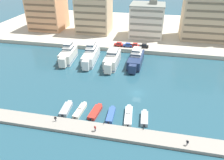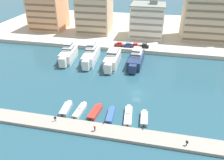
% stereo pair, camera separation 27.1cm
% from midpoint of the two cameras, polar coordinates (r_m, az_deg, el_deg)
% --- Properties ---
extents(ground_plane, '(400.00, 400.00, 0.00)m').
position_cam_midpoint_polar(ground_plane, '(68.25, 6.65, -3.44)').
color(ground_plane, '#234C5B').
extents(quay_promenade, '(180.00, 70.00, 1.72)m').
position_cam_midpoint_polar(quay_promenade, '(129.27, 10.06, 12.86)').
color(quay_promenade, '#BCB29E').
rests_on(quay_promenade, ground).
extents(pier_dock, '(120.00, 4.56, 0.82)m').
position_cam_midpoint_polar(pier_dock, '(53.03, 4.32, -14.06)').
color(pier_dock, gray).
rests_on(pier_dock, ground).
extents(yacht_ivory_far_left, '(5.59, 15.55, 9.00)m').
position_cam_midpoint_polar(yacht_ivory_far_left, '(90.14, -11.27, 6.61)').
color(yacht_ivory_far_left, silver).
rests_on(yacht_ivory_far_left, ground).
extents(yacht_white_left, '(5.55, 19.08, 9.10)m').
position_cam_midpoint_polar(yacht_white_left, '(88.28, -5.38, 6.60)').
color(yacht_white_left, white).
rests_on(yacht_white_left, ground).
extents(yacht_ivory_mid_left, '(4.65, 16.06, 7.83)m').
position_cam_midpoint_polar(yacht_ivory_mid_left, '(84.08, 0.17, 5.35)').
color(yacht_ivory_mid_left, silver).
rests_on(yacht_ivory_mid_left, ground).
extents(yacht_navy_center_left, '(5.41, 17.62, 7.96)m').
position_cam_midpoint_polar(yacht_navy_center_left, '(85.47, 6.39, 5.44)').
color(yacht_navy_center_left, navy).
rests_on(yacht_navy_center_left, ground).
extents(motorboat_grey_far_left, '(2.47, 6.86, 0.97)m').
position_cam_midpoint_polar(motorboat_grey_far_left, '(61.83, -11.78, -7.29)').
color(motorboat_grey_far_left, '#9EA3A8').
rests_on(motorboat_grey_far_left, ground).
extents(motorboat_cream_left, '(2.08, 7.38, 1.44)m').
position_cam_midpoint_polar(motorboat_cream_left, '(60.42, -8.27, -7.87)').
color(motorboat_cream_left, beige).
rests_on(motorboat_cream_left, ground).
extents(motorboat_red_mid_left, '(2.70, 7.11, 0.91)m').
position_cam_midpoint_polar(motorboat_red_mid_left, '(59.57, -4.30, -8.30)').
color(motorboat_red_mid_left, red).
rests_on(motorboat_red_mid_left, ground).
extents(motorboat_blue_center_left, '(1.89, 7.09, 1.03)m').
position_cam_midpoint_polar(motorboat_blue_center_left, '(58.29, -0.25, -9.10)').
color(motorboat_blue_center_left, '#33569E').
rests_on(motorboat_blue_center_left, ground).
extents(motorboat_white_center, '(2.56, 8.65, 1.46)m').
position_cam_midpoint_polar(motorboat_white_center, '(58.20, 4.39, -9.27)').
color(motorboat_white_center, white).
rests_on(motorboat_white_center, ground).
extents(motorboat_grey_center_right, '(2.12, 6.48, 1.05)m').
position_cam_midpoint_polar(motorboat_grey_center_right, '(57.81, 8.52, -9.87)').
color(motorboat_grey_center_right, '#9EA3A8').
rests_on(motorboat_grey_center_right, ground).
extents(car_red_far_left, '(4.17, 2.07, 1.80)m').
position_cam_midpoint_polar(car_red_far_left, '(99.37, 1.95, 9.34)').
color(car_red_far_left, red).
rests_on(car_red_far_left, quay_promenade).
extents(car_blue_left, '(4.11, 1.94, 1.80)m').
position_cam_midpoint_polar(car_blue_left, '(98.69, 4.30, 9.13)').
color(car_blue_left, '#28428E').
rests_on(car_blue_left, quay_promenade).
extents(car_red_mid_left, '(4.16, 2.05, 1.80)m').
position_cam_midpoint_polar(car_red_mid_left, '(98.70, 6.20, 9.05)').
color(car_red_mid_left, red).
rests_on(car_red_mid_left, quay_promenade).
extents(car_black_center_left, '(4.16, 2.04, 1.80)m').
position_cam_midpoint_polar(car_black_center_left, '(98.49, 8.52, 8.85)').
color(car_black_center_left, black).
rests_on(car_black_center_left, quay_promenade).
extents(apartment_block_far_left, '(17.88, 16.43, 21.21)m').
position_cam_midpoint_polar(apartment_block_far_left, '(128.90, -16.28, 16.96)').
color(apartment_block_far_left, tan).
rests_on(apartment_block_far_left, quay_promenade).
extents(apartment_block_left, '(17.20, 14.40, 25.25)m').
position_cam_midpoint_polar(apartment_block_left, '(117.59, -4.57, 17.88)').
color(apartment_block_left, '#C6AD89').
rests_on(apartment_block_left, quay_promenade).
extents(apartment_block_mid_left, '(16.23, 14.55, 17.76)m').
position_cam_midpoint_polar(apartment_block_mid_left, '(112.67, 9.28, 15.14)').
color(apartment_block_mid_left, silver).
rests_on(apartment_block_mid_left, quay_promenade).
extents(apartment_block_center_left, '(21.27, 14.84, 24.94)m').
position_cam_midpoint_polar(apartment_block_center_left, '(115.53, 23.42, 15.37)').
color(apartment_block_center_left, '#C6AD89').
rests_on(apartment_block_center_left, quay_promenade).
extents(pedestrian_near_edge, '(0.51, 0.42, 1.57)m').
position_cam_midpoint_polar(pedestrian_near_edge, '(57.09, -14.51, -9.62)').
color(pedestrian_near_edge, '#4C515B').
rests_on(pedestrian_near_edge, pier_dock).
extents(pedestrian_mid_deck, '(0.56, 0.44, 1.68)m').
position_cam_midpoint_polar(pedestrian_mid_deck, '(52.70, -4.41, -12.32)').
color(pedestrian_mid_deck, '#282D3D').
rests_on(pedestrian_mid_deck, pier_dock).
extents(pedestrian_far_side, '(0.50, 0.41, 1.54)m').
position_cam_midpoint_polar(pedestrian_far_side, '(51.97, 19.15, -15.14)').
color(pedestrian_far_side, '#4C515B').
rests_on(pedestrian_far_side, pier_dock).
extents(bollard_west, '(0.20, 0.20, 0.61)m').
position_cam_midpoint_polar(bollard_west, '(54.91, -2.09, -11.13)').
color(bollard_west, '#2D2D33').
rests_on(bollard_west, pier_dock).
extents(bollard_west_mid, '(0.20, 0.20, 0.61)m').
position_cam_midpoint_polar(bollard_west_mid, '(53.86, 8.27, -12.46)').
color(bollard_west_mid, '#2D2D33').
rests_on(bollard_west_mid, pier_dock).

